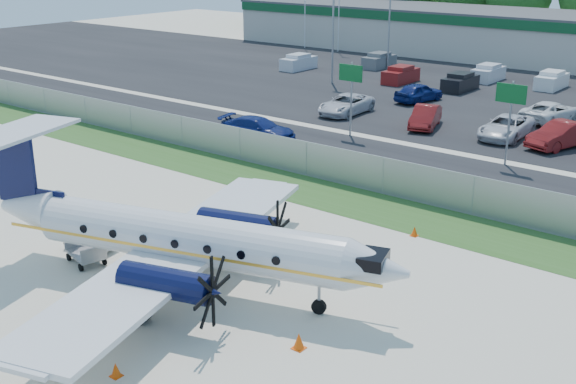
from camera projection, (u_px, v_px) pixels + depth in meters
The scene contains 26 objects.
ground at pixel (191, 290), 27.47m from camera, with size 170.00×170.00×0.00m, color beige.
grass_verge at pixel (362, 204), 36.37m from camera, with size 170.00×4.00×0.02m, color #2D561E.
access_road at pixel (427, 171), 41.56m from camera, with size 170.00×8.00×0.02m, color black.
parking_lot at pixel (553, 108), 57.13m from camera, with size 170.00×32.00×0.02m, color black.
perimeter_fence at pixel (383, 176), 37.52m from camera, with size 120.00×0.06×1.99m.
building_west at pixel (419, 28), 86.59m from camera, with size 46.40×12.40×5.24m.
sign_left at pixel (351, 83), 47.94m from camera, with size 1.80×0.26×5.00m.
sign_mid at pixel (510, 105), 41.51m from camera, with size 1.80×0.26×5.00m.
flagpole_west at pixel (306, 1), 87.39m from camera, with size 1.06×0.12×10.00m.
flagpole_east at pixel (340, 3), 84.47m from camera, with size 1.06×0.12×10.00m.
light_pole_nw at pixel (333, 26), 65.61m from camera, with size 0.90×0.35×9.09m.
light_pole_sw at pixel (390, 17), 73.03m from camera, with size 0.90×0.35×9.09m.
aircraft at pixel (181, 238), 26.90m from camera, with size 17.74×17.32×5.43m.
pushback_tug at pixel (96, 235), 31.07m from camera, with size 2.41×1.94×1.19m.
baggage_cart_far at pixel (86, 253), 29.63m from camera, with size 2.04×1.51×0.96m.
cone_nose at pixel (299, 341), 23.42m from camera, with size 0.40×0.40×0.57m.
cone_port_wing at pixel (116, 370), 21.93m from camera, with size 0.33×0.33×0.47m.
cone_starboard_wing at pixel (414, 231), 32.41m from camera, with size 0.32×0.32×0.46m.
road_car_west at pixel (258, 140), 48.10m from camera, with size 2.13×5.24×1.52m, color navy.
parked_car_a at pixel (346, 114), 55.30m from camera, with size 2.48×5.39×1.50m, color silver.
parked_car_b at pixel (425, 127), 51.35m from camera, with size 1.62×4.66×1.53m, color maroon.
parked_car_c at pixel (505, 138), 48.60m from camera, with size 2.49×5.39×1.50m, color silver.
parked_car_d at pixel (559, 148), 46.34m from camera, with size 1.77×5.07×1.67m, color maroon.
parked_car_f at pixel (418, 102), 59.47m from camera, with size 1.88×4.67×1.59m, color navy.
parked_car_g at pixel (549, 122), 52.89m from camera, with size 2.52×5.46×1.52m, color silver.
far_parking_rows at pixel (574, 98), 60.84m from camera, with size 56.00×10.00×1.60m, color gray, non-canonical shape.
Camera 1 is at (18.22, -17.11, 12.57)m, focal length 45.00 mm.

